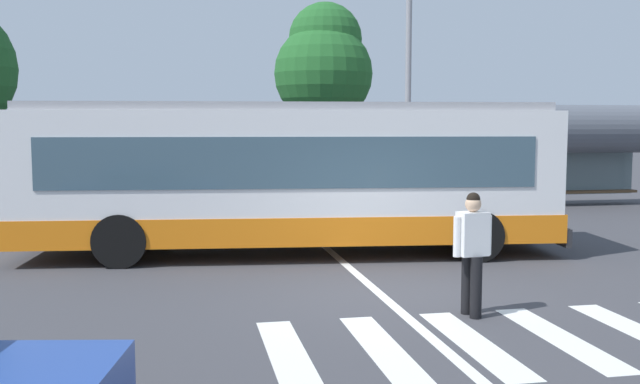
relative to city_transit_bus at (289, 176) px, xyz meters
The scene contains 14 objects.
ground_plane 4.11m from the city_transit_bus, 75.86° to the right, with size 160.00×160.00×0.00m, color #3D3D42.
city_transit_bus is the anchor object (origin of this frame).
pedestrian_crossing_street 5.50m from the city_transit_bus, 71.17° to the right, with size 0.58×0.40×1.72m.
parked_car_black 12.31m from the city_transit_bus, 125.07° to the left, with size 2.10×4.60×1.35m.
parked_car_silver 10.27m from the city_transit_bus, 114.57° to the left, with size 2.13×4.62×1.35m.
parked_car_white 9.83m from the city_transit_bus, 98.75° to the left, with size 2.31×4.68×1.35m.
parked_car_charcoal 9.70m from the city_transit_bus, 82.95° to the left, with size 2.02×4.58×1.35m.
parked_car_blue 10.72m from the city_transit_bus, 68.04° to the left, with size 2.07×4.59×1.35m.
parked_car_red 11.84m from the city_transit_bus, 56.56° to the left, with size 2.33×4.68×1.35m.
bus_stop_shelter 12.52m from the city_transit_bus, 31.96° to the left, with size 4.80×1.54×3.25m.
twin_arm_street_lamp 10.61m from the city_transit_bus, 58.20° to the left, with size 4.85×0.32×8.06m.
background_tree_right 16.65m from the city_transit_bus, 76.20° to the left, with size 4.21×4.21×7.83m.
crosswalk_painted_stripes 6.79m from the city_transit_bus, 73.49° to the right, with size 6.14×2.73×0.01m.
lane_center_line 2.46m from the city_transit_bus, 62.44° to the right, with size 0.16×24.00×0.01m, color silver.
Camera 1 is at (-3.04, -10.49, 2.65)m, focal length 39.68 mm.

